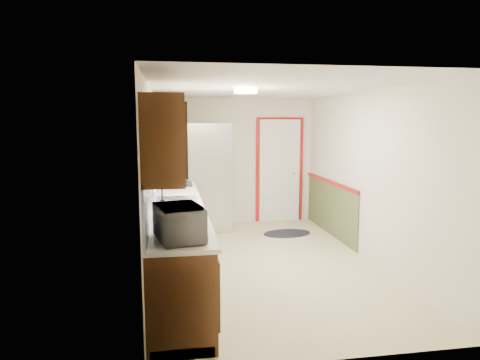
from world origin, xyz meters
name	(u,v)px	position (x,y,z in m)	size (l,w,h in m)	color
room_shell	(265,178)	(0.00, 0.00, 1.20)	(3.20, 5.20, 2.52)	#C8BC8D
kitchen_run	(174,214)	(-1.24, -0.29, 0.81)	(0.63, 4.00, 2.20)	#361D0C
back_wall_trim	(290,178)	(0.99, 2.21, 0.89)	(1.12, 2.30, 2.08)	maroon
ceiling_fixture	(246,91)	(-0.30, -0.20, 2.36)	(0.30, 0.30, 0.06)	#FFD88C
microwave	(179,219)	(-1.20, -1.95, 1.13)	(0.55, 0.30, 0.37)	white
refrigerator	(206,177)	(-0.64, 2.05, 0.97)	(0.88, 0.85, 1.93)	#B7B7BC
rug	(287,233)	(0.74, 1.45, 0.01)	(0.86, 0.55, 0.01)	black
cooktop	(176,183)	(-1.19, 1.40, 0.95)	(0.53, 0.63, 0.02)	black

